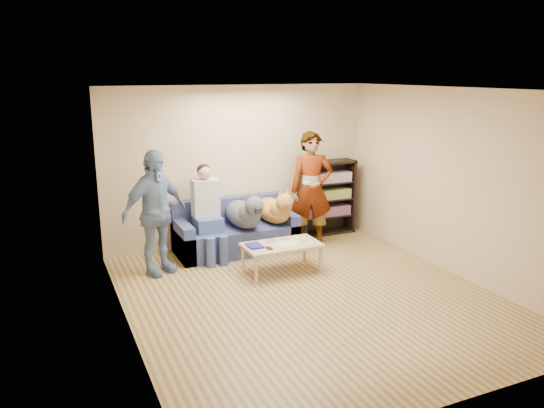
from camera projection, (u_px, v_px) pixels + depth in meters
name	position (u px, v px, depth m)	size (l,w,h in m)	color
ground	(310.00, 297.00, 6.79)	(5.00, 5.00, 0.00)	brown
ceiling	(314.00, 89.00, 6.15)	(5.00, 5.00, 0.00)	white
wall_back	(240.00, 166.00, 8.68)	(4.50, 4.50, 0.00)	tan
wall_front	(459.00, 264.00, 4.25)	(4.50, 4.50, 0.00)	tan
wall_left	(124.00, 218.00, 5.58)	(5.00, 5.00, 0.00)	tan
wall_right	(455.00, 183.00, 7.36)	(5.00, 5.00, 0.00)	tan
blanket	(278.00, 217.00, 8.60)	(0.46, 0.39, 0.16)	#A6A6AB
person_standing_right	(311.00, 190.00, 8.58)	(0.69, 0.45, 1.88)	gray
person_standing_left	(155.00, 213.00, 7.39)	(1.04, 0.43, 1.77)	#6A76AA
held_controller	(306.00, 182.00, 8.28)	(0.04, 0.13, 0.03)	silver
notebook_blue	(254.00, 246.00, 7.41)	(0.20, 0.26, 0.03)	#1A1B92
papers	(288.00, 245.00, 7.46)	(0.26, 0.20, 0.01)	white
magazine	(289.00, 243.00, 7.49)	(0.22, 0.17, 0.01)	beige
camera_silver	(271.00, 241.00, 7.58)	(0.11, 0.06, 0.05)	silver
controller_a	(296.00, 238.00, 7.73)	(0.04, 0.13, 0.03)	white
controller_b	(304.00, 239.00, 7.69)	(0.09, 0.06, 0.03)	silver
headphone_cup_a	(295.00, 242.00, 7.59)	(0.07, 0.07, 0.02)	white
headphone_cup_b	(293.00, 240.00, 7.66)	(0.07, 0.07, 0.02)	white
pen_orange	(285.00, 247.00, 7.38)	(0.01, 0.01, 0.14)	orange
pen_black	(284.00, 239.00, 7.74)	(0.01, 0.01, 0.14)	black
wallet	(269.00, 248.00, 7.32)	(0.07, 0.12, 0.01)	black
sofa	(235.00, 234.00, 8.48)	(1.90, 0.85, 0.82)	#515B93
person_seated	(208.00, 209.00, 8.05)	(0.40, 0.73, 1.47)	#3D5286
dog_gray	(245.00, 213.00, 8.23)	(0.46, 1.27, 0.67)	#51545B
dog_tan	(275.00, 209.00, 8.51)	(0.44, 1.18, 0.64)	#B96C38
coffee_table	(282.00, 247.00, 7.54)	(1.10, 0.60, 0.42)	tan
bookshelf	(326.00, 196.00, 9.30)	(1.00, 0.34, 1.30)	black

